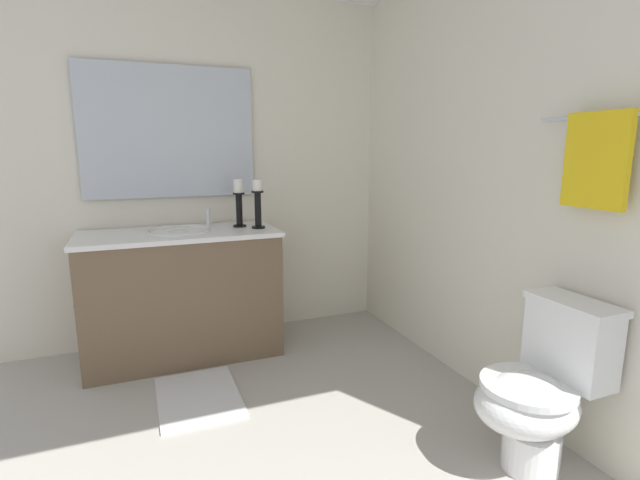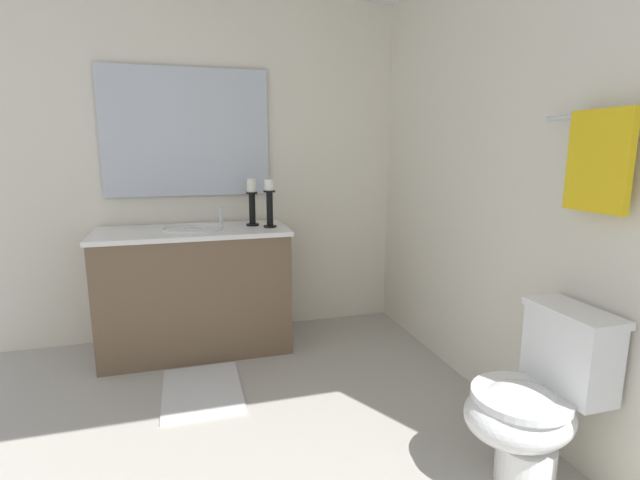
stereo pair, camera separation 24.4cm
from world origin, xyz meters
The scene contains 12 objects.
floor centered at (0.00, 0.00, -0.01)m, with size 2.69×2.90×0.02m, color #B2ADA3.
wall_back centered at (0.00, 1.45, 1.23)m, with size 2.69×0.04×2.45m, color silver.
wall_left centered at (-1.34, 0.00, 1.23)m, with size 0.04×2.90×2.45m, color silver.
vanity_cabinet centered at (-1.02, -0.12, 0.43)m, with size 0.58×1.27×0.85m.
sink_basin centered at (-1.02, -0.12, 0.81)m, with size 0.40×0.40×0.24m.
mirror centered at (-1.30, -0.12, 1.49)m, with size 0.02×1.14×0.88m, color silver.
candle_holder_tall centered at (-0.96, 0.40, 1.02)m, with size 0.09×0.09×0.33m.
candle_holder_short centered at (-1.07, 0.29, 1.02)m, with size 0.09×0.09×0.33m.
toilet centered at (0.75, 1.17, 0.37)m, with size 0.39×0.54×0.75m.
towel_bar centered at (0.73, 1.39, 1.51)m, with size 0.02×0.02×0.62m, color silver.
towel_near_vanity centered at (0.73, 1.37, 1.33)m, with size 0.28×0.03×0.39m, color yellow.
bath_mat centered at (-0.39, -0.12, 0.01)m, with size 0.60×0.44×0.02m, color silver.
Camera 1 is at (2.08, -0.38, 1.38)m, focal length 26.12 mm.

